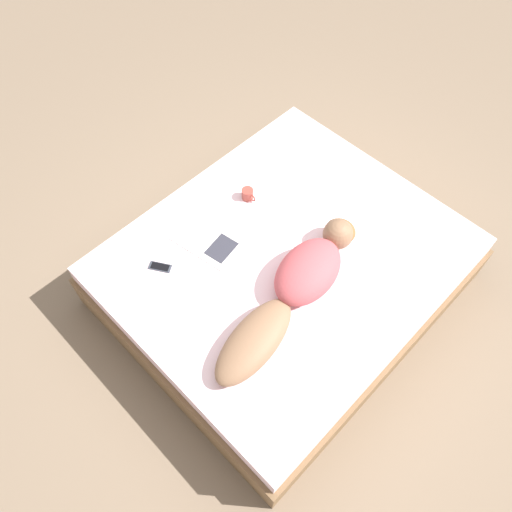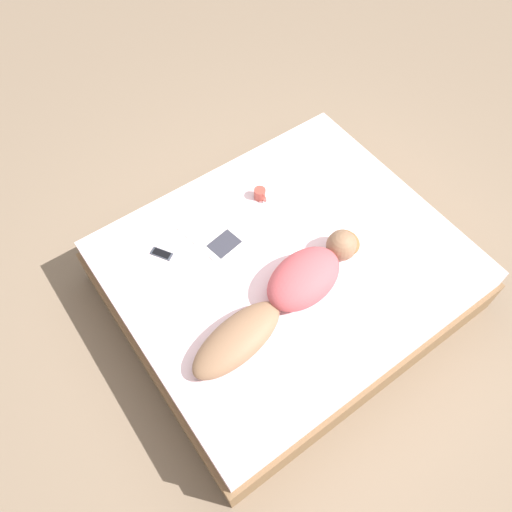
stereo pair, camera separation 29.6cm
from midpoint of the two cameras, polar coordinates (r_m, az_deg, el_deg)
ground_plane at (r=3.83m, az=0.91°, el=-3.82°), size 12.00×12.00×0.00m
bed at (r=3.62m, az=0.96°, el=-1.98°), size 1.99×2.31×0.49m
person at (r=3.16m, az=1.97°, el=-3.71°), size 0.49×1.43×0.23m
open_magazine at (r=3.49m, az=-7.86°, el=1.56°), size 0.51×0.36×0.01m
coffee_mug at (r=3.67m, az=-3.27°, el=6.93°), size 0.12×0.09×0.08m
cell_phone at (r=3.44m, az=-13.35°, el=-1.40°), size 0.16×0.13×0.01m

